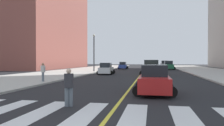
% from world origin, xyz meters
% --- Properties ---
extents(sidewalk_kerb_west, '(10.00, 120.00, 0.15)m').
position_xyz_m(sidewalk_kerb_west, '(-12.20, 20.00, 0.07)').
color(sidewalk_kerb_west, '#B2ADA3').
rests_on(sidewalk_kerb_west, ground).
extents(crosswalk_paint, '(13.50, 4.00, 0.01)m').
position_xyz_m(crosswalk_paint, '(0.00, 4.00, 0.01)').
color(crosswalk_paint, silver).
rests_on(crosswalk_paint, ground).
extents(lane_divider_paint, '(0.16, 80.00, 0.01)m').
position_xyz_m(lane_divider_paint, '(0.00, 40.00, 0.01)').
color(lane_divider_paint, yellow).
rests_on(lane_divider_paint, ground).
extents(low_rise_brick_west, '(16.00, 32.00, 25.11)m').
position_xyz_m(low_rise_brick_west, '(-27.69, 48.31, 12.56)').
color(low_rise_brick_west, brown).
rests_on(low_rise_brick_west, ground).
extents(car_yellow_nearest, '(3.02, 4.76, 2.10)m').
position_xyz_m(car_yellow_nearest, '(1.51, 24.66, 0.98)').
color(car_yellow_nearest, gold).
rests_on(car_yellow_nearest, ground).
extents(car_green_second, '(2.79, 4.43, 1.97)m').
position_xyz_m(car_green_second, '(5.25, 44.58, 0.92)').
color(car_green_second, '#236B42').
rests_on(car_green_second, ground).
extents(car_silver_third, '(2.66, 4.26, 1.90)m').
position_xyz_m(car_silver_third, '(1.60, 39.17, 0.89)').
color(car_silver_third, '#B7B7BC').
rests_on(car_silver_third, ground).
extents(car_red_fourth, '(2.46, 3.93, 1.76)m').
position_xyz_m(car_red_fourth, '(1.69, 9.41, 0.82)').
color(car_red_fourth, red).
rests_on(car_red_fourth, ground).
extents(car_blue_fifth, '(2.42, 3.83, 1.70)m').
position_xyz_m(car_blue_fifth, '(-5.19, 46.16, 0.79)').
color(car_blue_fifth, '#2D479E').
rests_on(car_blue_fifth, ground).
extents(car_white_sixth, '(2.48, 3.86, 1.69)m').
position_xyz_m(car_white_sixth, '(-4.99, 26.30, 0.79)').
color(car_white_sixth, silver).
rests_on(car_white_sixth, ground).
extents(car_gray_seventh, '(2.86, 4.54, 2.01)m').
position_xyz_m(car_gray_seventh, '(5.19, 58.63, 0.94)').
color(car_gray_seventh, slate).
rests_on(car_gray_seventh, ground).
extents(pedestrian_crossing, '(0.41, 0.41, 1.67)m').
position_xyz_m(pedestrian_crossing, '(-2.06, 5.10, 0.92)').
color(pedestrian_crossing, slate).
rests_on(pedestrian_crossing, ground).
extents(pedestrian_walking_west, '(0.41, 0.41, 1.64)m').
position_xyz_m(pedestrian_walking_west, '(-8.10, 13.81, 1.05)').
color(pedestrian_walking_west, slate).
rests_on(pedestrian_walking_west, sidewalk_kerb_west).
extents(street_lamp, '(0.44, 0.44, 6.42)m').
position_xyz_m(street_lamp, '(-8.26, 31.44, 4.00)').
color(street_lamp, '#38383D').
rests_on(street_lamp, sidewalk_kerb_west).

